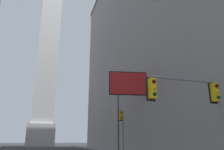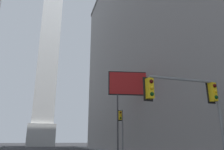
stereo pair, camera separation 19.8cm
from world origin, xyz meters
The scene contains 5 objects.
building_right centered at (26.01, 30.20, 19.79)m, with size 28.95×54.84×39.56m.
obelisk centered at (0.00, 73.00, 38.46)m, with size 8.31×8.31×80.22m.
traffic_light_near_right centered at (8.20, 8.96, 3.90)m, with size 4.91×0.52×5.12m.
traffic_light_mid_right centered at (9.54, 25.01, 3.59)m, with size 0.77×0.50×5.44m.
billboard_sign centered at (10.43, 22.21, 7.97)m, with size 6.49×1.51×9.75m.
Camera 2 is at (0.14, -1.28, 1.67)m, focal length 35.00 mm.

